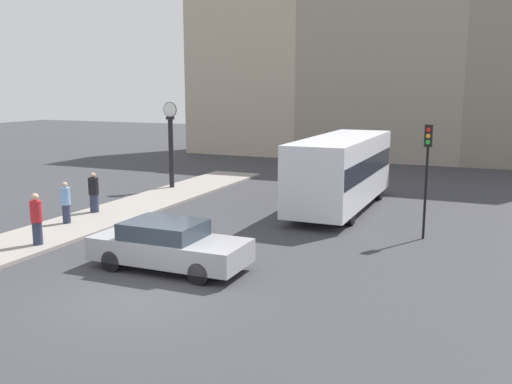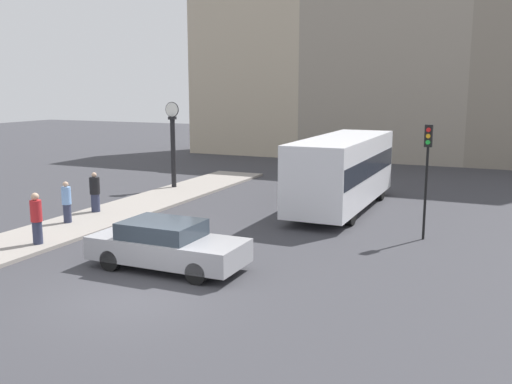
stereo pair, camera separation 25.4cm
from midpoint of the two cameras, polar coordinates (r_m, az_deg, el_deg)
name	(u,v)px [view 1 (the left image)]	position (r m, az deg, el deg)	size (l,w,h in m)	color
ground_plane	(140,297)	(15.04, -12.03, -10.19)	(120.00, 120.00, 0.00)	#38383D
sidewalk_corner	(133,207)	(25.55, -12.48, -1.48)	(2.93, 21.64, 0.12)	gray
building_row	(395,46)	(42.88, 13.52, 14.05)	(30.10, 5.00, 18.46)	#B7A88E
sedan_car	(169,245)	(16.85, -9.17, -5.26)	(4.61, 1.89, 1.42)	#9E9EA3
bus_distant	(342,169)	(24.84, 8.27, 2.33)	(2.51, 8.84, 3.13)	silver
traffic_light_far	(427,158)	(20.34, 16.42, 3.28)	(0.26, 0.24, 4.00)	black
street_clock	(171,144)	(29.60, -8.75, 4.80)	(0.77, 0.32, 4.37)	black
pedestrian_red_top	(37,219)	(20.07, -21.44, -2.53)	(0.37, 0.37, 1.72)	#2D334C
pedestrian_blue_stripe	(66,203)	(22.86, -18.79, -1.02)	(0.35, 0.35, 1.59)	#2D334C
pedestrian_black_jacket	(94,193)	(24.52, -16.20, -0.07)	(0.42, 0.42, 1.65)	#2D334C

